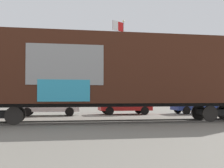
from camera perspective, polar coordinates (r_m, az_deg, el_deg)
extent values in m
plane|color=slate|center=(17.37, 1.11, -7.06)|extent=(260.00, 260.00, 0.00)
cube|color=#4C4742|center=(16.62, 1.08, -7.13)|extent=(59.94, 2.98, 0.08)
cube|color=#4C4742|center=(18.03, 0.15, -6.75)|extent=(59.94, 2.98, 0.08)
cube|color=#472316|center=(17.33, 0.59, 2.69)|extent=(17.68, 3.60, 3.74)
cube|color=#2D2823|center=(17.62, 0.59, 9.15)|extent=(16.69, 1.20, 0.24)
cube|color=#999999|center=(15.64, -8.61, 3.60)|extent=(3.86, 0.22, 2.06)
cube|color=#33A5CC|center=(15.55, -8.87, -1.20)|extent=(2.60, 0.15, 1.10)
cube|color=black|center=(17.28, 0.59, -3.83)|extent=(17.27, 2.34, 0.20)
cylinder|color=black|center=(16.37, -17.70, -5.63)|extent=(0.92, 0.16, 0.92)
cylinder|color=black|center=(17.80, -17.12, -5.36)|extent=(0.92, 0.16, 0.92)
cube|color=black|center=(19.47, 18.88, -4.92)|extent=(2.16, 1.34, 0.36)
cylinder|color=black|center=(18.44, 17.68, -5.24)|extent=(0.92, 0.16, 0.92)
cylinder|color=black|center=(19.72, 15.69, -5.06)|extent=(0.92, 0.16, 0.92)
cylinder|color=black|center=(20.52, 19.96, -4.90)|extent=(0.92, 0.16, 0.92)
cylinder|color=silver|center=(30.54, 2.14, 3.31)|extent=(0.12, 0.12, 8.84)
sphere|color=#D8CC66|center=(31.30, 2.13, 11.54)|extent=(0.18, 0.18, 0.18)
cube|color=red|center=(30.56, 1.11, 10.65)|extent=(1.28, 0.85, 0.91)
cube|color=white|center=(30.29, 0.62, 10.76)|extent=(0.65, 0.45, 0.91)
cube|color=slate|center=(93.26, -10.67, 1.13)|extent=(159.98, 38.72, 13.86)
cube|color=#9E9384|center=(82.61, -11.34, 7.46)|extent=(4.39, 3.74, 3.01)
cube|color=#8C725B|center=(82.58, -12.49, 7.51)|extent=(5.88, 3.74, 3.12)
cone|color=#193D23|center=(96.69, 15.16, 6.60)|extent=(2.39, 2.39, 4.79)
cone|color=#193D23|center=(82.88, 2.69, 7.60)|extent=(1.80, 1.80, 3.61)
cone|color=#193D23|center=(85.70, -4.68, 7.68)|extent=(2.41, 2.41, 4.81)
cone|color=#193D23|center=(95.64, 18.20, 6.29)|extent=(1.66, 1.66, 3.31)
cone|color=#193D23|center=(92.98, 13.69, 6.46)|extent=(1.62, 1.62, 3.24)
cube|color=silver|center=(23.55, -11.56, -4.23)|extent=(4.53, 2.05, 0.61)
cube|color=#2D333D|center=(23.55, -12.02, -2.73)|extent=(2.15, 1.70, 0.62)
cylinder|color=black|center=(24.37, -7.94, -4.91)|extent=(0.65, 0.27, 0.64)
cylinder|color=black|center=(22.73, -7.86, -5.10)|extent=(0.65, 0.27, 0.64)
cylinder|color=black|center=(24.49, -15.00, -4.84)|extent=(0.65, 0.27, 0.64)
cylinder|color=black|center=(22.86, -15.42, -5.02)|extent=(0.65, 0.27, 0.64)
cube|color=#B21E1E|center=(24.84, 2.36, -4.07)|extent=(4.21, 2.08, 0.70)
cube|color=#2D333D|center=(24.80, 2.04, -2.53)|extent=(2.15, 1.79, 0.64)
cylinder|color=black|center=(26.06, 4.94, -4.75)|extent=(0.65, 0.25, 0.64)
cylinder|color=black|center=(24.35, 6.06, -4.92)|extent=(0.65, 0.25, 0.64)
cylinder|color=black|center=(25.46, -1.16, -4.82)|extent=(0.65, 0.25, 0.64)
cylinder|color=black|center=(23.71, -0.47, -5.00)|extent=(0.65, 0.25, 0.64)
cube|color=navy|center=(26.66, 15.65, -3.85)|extent=(4.33, 1.87, 0.71)
cube|color=#2D333D|center=(26.57, 15.32, -2.30)|extent=(2.05, 1.63, 0.74)
cylinder|color=black|center=(28.09, 17.52, -4.47)|extent=(0.65, 0.24, 0.64)
cylinder|color=black|center=(26.65, 19.27, -4.58)|extent=(0.65, 0.24, 0.64)
cylinder|color=black|center=(26.79, 12.07, -4.64)|extent=(0.65, 0.24, 0.64)
cylinder|color=black|center=(25.28, 13.58, -4.77)|extent=(0.65, 0.24, 0.64)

